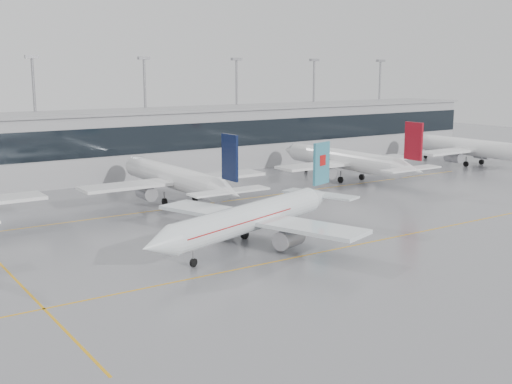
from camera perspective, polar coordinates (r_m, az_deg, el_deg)
ground at (r=71.64m, az=5.44°, el=-5.42°), size 320.00×320.00×0.00m
taxi_line_main at (r=71.64m, az=5.44°, el=-5.42°), size 120.00×0.25×0.01m
taxi_line_north at (r=95.91m, az=-6.07°, el=-1.27°), size 120.00×0.25×0.01m
taxi_line_cross at (r=72.04m, az=-21.69°, el=-6.06°), size 0.25×60.00×0.01m
terminal at (r=123.76m, az=-13.19°, el=4.04°), size 180.00×15.00×12.00m
terminal_glass at (r=116.62m, az=-11.87°, el=4.43°), size 180.00×0.20×5.00m
terminal_roof at (r=123.21m, az=-13.31°, el=6.90°), size 182.00×16.00×0.40m
light_masts at (r=128.76m, az=-14.31°, el=7.52°), size 156.40×1.00×22.60m
air_canada_jet at (r=73.90m, az=0.01°, el=-2.18°), size 33.71×27.14×10.66m
parked_jet_c at (r=98.43m, az=-7.13°, el=1.22°), size 29.64×36.96×11.72m
parked_jet_d at (r=118.34m, az=8.12°, el=2.80°), size 29.64×36.96×11.72m
parked_jet_e at (r=144.12m, az=18.49°, el=3.77°), size 29.64×36.96×11.72m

